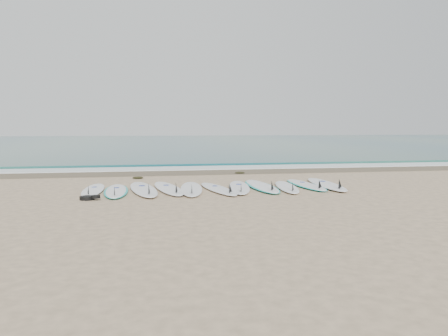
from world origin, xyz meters
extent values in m
plane|color=tan|center=(0.00, 0.00, 0.00)|extent=(120.00, 120.00, 0.00)
cube|color=#205A58|center=(0.00, 32.50, 0.01)|extent=(120.00, 55.00, 0.03)
cube|color=brown|center=(0.00, 4.10, 0.01)|extent=(120.00, 1.80, 0.01)
cube|color=silver|center=(0.00, 5.50, 0.02)|extent=(120.00, 1.40, 0.04)
cube|color=#205A58|center=(0.00, 7.00, 0.05)|extent=(120.00, 1.00, 0.10)
ellipsoid|color=white|center=(-3.08, 0.16, 0.04)|extent=(0.51, 2.38, 0.08)
cone|color=black|center=(-3.08, -0.70, 0.18)|extent=(0.20, 0.25, 0.25)
cylinder|color=navy|center=(-3.08, 0.39, 0.08)|extent=(0.14, 0.14, 0.01)
ellipsoid|color=white|center=(-2.51, -0.07, 0.04)|extent=(0.58, 2.42, 0.08)
ellipsoid|color=#19B9B4|center=(-2.51, -0.07, 0.04)|extent=(0.66, 2.44, 0.06)
cone|color=black|center=(-2.48, -0.95, 0.18)|extent=(0.21, 0.26, 0.26)
cylinder|color=navy|center=(-2.52, 0.16, 0.08)|extent=(0.14, 0.14, 0.01)
ellipsoid|color=white|center=(-1.85, 0.04, 0.05)|extent=(0.97, 2.90, 0.09)
cone|color=black|center=(-1.71, -0.99, 0.22)|extent=(0.28, 0.33, 0.30)
cylinder|color=navy|center=(-1.88, 0.32, 0.10)|extent=(0.18, 0.18, 0.01)
ellipsoid|color=white|center=(-1.22, 0.11, 0.05)|extent=(0.95, 2.73, 0.09)
cone|color=black|center=(-1.07, -0.86, 0.20)|extent=(0.27, 0.32, 0.29)
cylinder|color=navy|center=(-1.26, 0.36, 0.09)|extent=(0.18, 0.18, 0.01)
ellipsoid|color=white|center=(-0.64, -0.07, 0.05)|extent=(0.77, 2.69, 0.09)
cone|color=black|center=(-0.72, -1.04, 0.20)|extent=(0.25, 0.30, 0.28)
ellipsoid|color=white|center=(0.02, -0.19, 0.04)|extent=(0.91, 2.51, 0.08)
cone|color=black|center=(0.17, -1.07, 0.19)|extent=(0.25, 0.29, 0.26)
cylinder|color=navy|center=(-0.01, 0.05, 0.08)|extent=(0.16, 0.16, 0.01)
ellipsoid|color=white|center=(0.62, -0.01, 0.04)|extent=(0.93, 2.62, 0.08)
cone|color=black|center=(0.47, -0.93, 0.19)|extent=(0.26, 0.30, 0.27)
cylinder|color=navy|center=(0.66, 0.23, 0.09)|extent=(0.17, 0.17, 0.01)
ellipsoid|color=white|center=(1.24, 0.10, 0.05)|extent=(0.57, 2.65, 0.09)
ellipsoid|color=#19B9B4|center=(1.24, 0.10, 0.04)|extent=(0.66, 2.67, 0.06)
cone|color=black|center=(1.25, -0.87, 0.20)|extent=(0.23, 0.28, 0.28)
ellipsoid|color=white|center=(1.86, -0.15, 0.04)|extent=(0.84, 2.43, 0.08)
cone|color=black|center=(1.73, -1.01, 0.18)|extent=(0.24, 0.28, 0.25)
ellipsoid|color=white|center=(2.51, 0.16, 0.04)|extent=(0.59, 2.44, 0.08)
ellipsoid|color=#19B9B4|center=(2.51, 0.16, 0.04)|extent=(0.67, 2.46, 0.06)
cone|color=black|center=(2.54, -0.72, 0.18)|extent=(0.21, 0.27, 0.26)
cylinder|color=navy|center=(2.50, 0.40, 0.08)|extent=(0.14, 0.14, 0.01)
ellipsoid|color=white|center=(3.06, 0.11, 0.05)|extent=(0.78, 2.83, 0.09)
cone|color=black|center=(2.99, -0.91, 0.21)|extent=(0.26, 0.31, 0.30)
cylinder|color=navy|center=(3.08, 0.38, 0.09)|extent=(0.17, 0.17, 0.01)
ellipsoid|color=black|center=(-2.04, 2.66, 0.03)|extent=(0.34, 0.27, 0.07)
ellipsoid|color=black|center=(1.38, 3.51, 0.03)|extent=(0.34, 0.27, 0.07)
cylinder|color=black|center=(-3.07, -1.08, 0.04)|extent=(0.32, 0.32, 0.08)
cylinder|color=black|center=(-2.87, -1.18, 0.08)|extent=(0.20, 0.20, 0.06)
camera|label=1|loc=(-1.71, -11.06, 1.64)|focal=35.00mm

